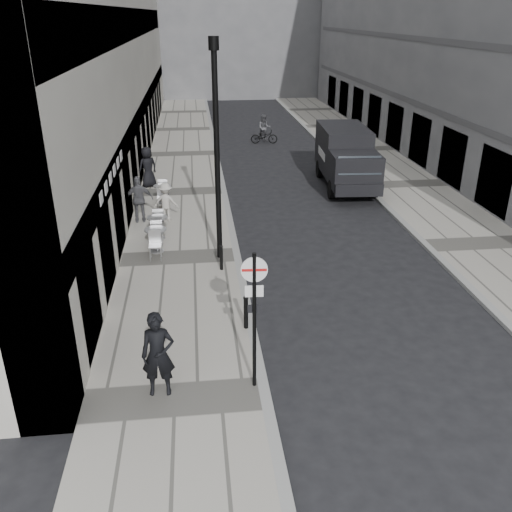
{
  "coord_description": "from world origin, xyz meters",
  "views": [
    {
      "loc": [
        -1.31,
        -7.0,
        7.87
      ],
      "look_at": [
        0.33,
        7.3,
        1.4
      ],
      "focal_mm": 38.0,
      "sensor_mm": 36.0,
      "label": 1
    }
  ],
  "objects_px": {
    "lamppost": "(217,143)",
    "panel_van": "(346,155)",
    "walking_man": "(158,355)",
    "sign_post": "(254,304)",
    "cyclist": "(264,132)"
  },
  "relations": [
    {
      "from": "walking_man",
      "to": "sign_post",
      "type": "height_order",
      "value": "sign_post"
    },
    {
      "from": "lamppost",
      "to": "cyclist",
      "type": "bearing_deg",
      "value": 77.92
    },
    {
      "from": "sign_post",
      "to": "cyclist",
      "type": "relative_size",
      "value": 1.75
    },
    {
      "from": "sign_post",
      "to": "panel_van",
      "type": "xyz_separation_m",
      "value": [
        6.21,
        15.41,
        -0.67
      ]
    },
    {
      "from": "panel_van",
      "to": "cyclist",
      "type": "xyz_separation_m",
      "value": [
        -2.73,
        9.94,
        -0.83
      ]
    },
    {
      "from": "lamppost",
      "to": "panel_van",
      "type": "relative_size",
      "value": 1.18
    },
    {
      "from": "sign_post",
      "to": "panel_van",
      "type": "distance_m",
      "value": 16.63
    },
    {
      "from": "lamppost",
      "to": "panel_van",
      "type": "distance_m",
      "value": 10.84
    },
    {
      "from": "walking_man",
      "to": "panel_van",
      "type": "bearing_deg",
      "value": 62.8
    },
    {
      "from": "walking_man",
      "to": "sign_post",
      "type": "distance_m",
      "value": 2.38
    },
    {
      "from": "sign_post",
      "to": "walking_man",
      "type": "bearing_deg",
      "value": -176.01
    },
    {
      "from": "walking_man",
      "to": "cyclist",
      "type": "relative_size",
      "value": 1.06
    },
    {
      "from": "sign_post",
      "to": "lamppost",
      "type": "bearing_deg",
      "value": 96.51
    },
    {
      "from": "sign_post",
      "to": "panel_van",
      "type": "relative_size",
      "value": 0.55
    },
    {
      "from": "panel_van",
      "to": "cyclist",
      "type": "distance_m",
      "value": 10.34
    }
  ]
}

